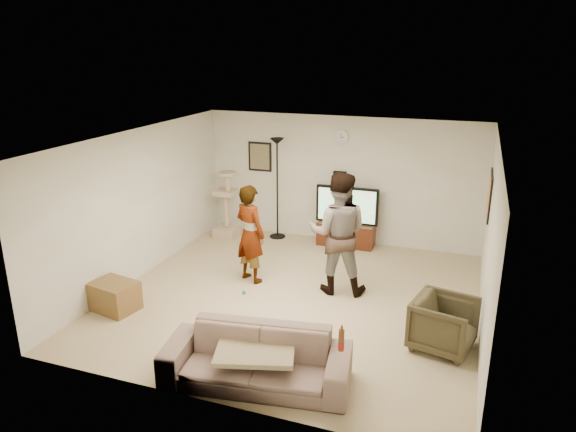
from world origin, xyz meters
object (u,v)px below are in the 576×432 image
(cat_tree, at_px, (226,204))
(side_table, at_px, (115,296))
(floor_lamp, at_px, (277,189))
(person_left, at_px, (250,234))
(tv_stand, at_px, (346,234))
(tv, at_px, (347,205))
(person_right, at_px, (338,233))
(armchair, at_px, (444,324))
(beer_bottle, at_px, (341,340))
(sofa, at_px, (256,358))

(cat_tree, bearing_deg, side_table, -92.93)
(floor_lamp, relative_size, person_left, 1.24)
(floor_lamp, xyz_separation_m, person_left, (0.32, -2.11, -0.20))
(tv_stand, relative_size, floor_lamp, 0.54)
(tv, relative_size, cat_tree, 0.88)
(floor_lamp, xyz_separation_m, person_right, (1.78, -2.01, -0.05))
(tv, xyz_separation_m, side_table, (-2.61, -3.80, -0.60))
(tv_stand, height_order, floor_lamp, floor_lamp)
(person_right, bearing_deg, armchair, 135.95)
(person_left, bearing_deg, side_table, 71.90)
(tv_stand, relative_size, person_left, 0.67)
(person_right, bearing_deg, person_left, -5.46)
(tv_stand, bearing_deg, beer_bottle, -77.12)
(tv, xyz_separation_m, floor_lamp, (-1.43, -0.03, 0.20))
(cat_tree, bearing_deg, person_left, -53.67)
(sofa, distance_m, armchair, 2.49)
(person_left, xyz_separation_m, beer_bottle, (2.20, -2.59, -0.07))
(tv, height_order, beer_bottle, tv)
(armchair, bearing_deg, side_table, 109.24)
(floor_lamp, xyz_separation_m, side_table, (-1.17, -3.76, -0.81))
(tv_stand, bearing_deg, person_left, -117.36)
(tv, xyz_separation_m, cat_tree, (-2.43, -0.35, -0.12))
(person_right, bearing_deg, tv_stand, -89.81)
(tv_stand, distance_m, armchair, 3.86)
(tv_stand, relative_size, person_right, 0.56)
(cat_tree, distance_m, sofa, 5.07)
(person_left, relative_size, side_table, 2.52)
(tv, distance_m, person_left, 2.42)
(floor_lamp, height_order, sofa, floor_lamp)
(floor_lamp, distance_m, cat_tree, 1.10)
(tv, height_order, armchair, tv)
(person_left, height_order, person_right, person_right)
(person_left, height_order, side_table, person_left)
(tv_stand, xyz_separation_m, person_left, (-1.11, -2.15, 0.60))
(tv, height_order, person_left, person_left)
(cat_tree, xyz_separation_m, armchair, (4.51, -2.90, -0.35))
(person_right, relative_size, side_table, 2.98)
(sofa, bearing_deg, floor_lamp, 99.49)
(side_table, bearing_deg, floor_lamp, 72.66)
(cat_tree, bearing_deg, tv_stand, 8.24)
(tv, distance_m, beer_bottle, 4.86)
(tv, distance_m, armchair, 3.89)
(person_left, bearing_deg, floor_lamp, -57.17)
(cat_tree, bearing_deg, sofa, -60.15)
(person_left, distance_m, armchair, 3.41)
(armchair, bearing_deg, tv_stand, 45.21)
(tv, bearing_deg, floor_lamp, -178.63)
(armchair, bearing_deg, sofa, 139.40)
(cat_tree, bearing_deg, tv, 8.24)
(tv, relative_size, beer_bottle, 4.90)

